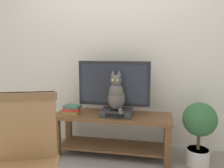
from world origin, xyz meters
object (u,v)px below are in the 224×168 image
(book_stack, at_px, (72,109))
(tv_stand, at_px, (113,127))
(tv, at_px, (114,85))
(wooden_chair, at_px, (22,156))
(potted_plant, at_px, (199,127))
(media_box, at_px, (117,112))
(cat, at_px, (117,95))

(book_stack, bearing_deg, tv_stand, 7.59)
(tv, bearing_deg, wooden_chair, -105.19)
(tv_stand, xyz_separation_m, wooden_chair, (-0.37, -1.29, 0.21))
(potted_plant, bearing_deg, tv, 172.37)
(tv, relative_size, book_stack, 4.11)
(tv_stand, relative_size, potted_plant, 1.96)
(tv_stand, relative_size, book_stack, 6.56)
(potted_plant, bearing_deg, media_box, 179.37)
(media_box, distance_m, book_stack, 0.55)
(tv_stand, xyz_separation_m, potted_plant, (0.97, -0.06, 0.09))
(cat, distance_m, book_stack, 0.58)
(tv_stand, bearing_deg, potted_plant, -3.60)
(media_box, relative_size, book_stack, 1.70)
(media_box, relative_size, cat, 0.78)
(media_box, bearing_deg, tv, 114.60)
(cat, xyz_separation_m, wooden_chair, (-0.42, -1.22, -0.20))
(cat, distance_m, potted_plant, 0.97)
(tv_stand, distance_m, book_stack, 0.54)
(media_box, bearing_deg, wooden_chair, -108.91)
(wooden_chair, height_order, book_stack, wooden_chair)
(tv_stand, distance_m, potted_plant, 0.98)
(tv_stand, bearing_deg, wooden_chair, -105.96)
(media_box, height_order, book_stack, book_stack)
(tv, distance_m, cat, 0.17)
(book_stack, bearing_deg, cat, -0.17)
(tv, xyz_separation_m, wooden_chair, (-0.37, -1.36, -0.29))
(wooden_chair, height_order, potted_plant, wooden_chair)
(cat, bearing_deg, tv, 112.40)
(tv, xyz_separation_m, book_stack, (-0.49, -0.13, -0.29))
(cat, bearing_deg, potted_plant, 0.37)
(book_stack, bearing_deg, wooden_chair, -84.22)
(book_stack, xyz_separation_m, potted_plant, (1.47, 0.00, -0.12))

